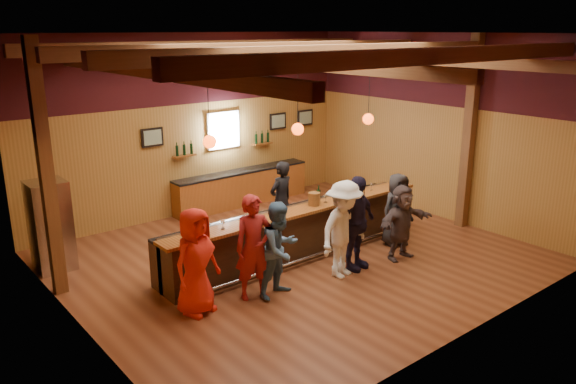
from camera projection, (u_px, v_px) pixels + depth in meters
The scene contains 27 objects.
room at pixel (296, 102), 10.85m from camera, with size 9.04×9.00×4.52m.
bar_counter at pixel (293, 232), 11.69m from camera, with size 6.30×1.07×1.11m.
back_bar_cabinet at pixel (242, 187), 15.08m from camera, with size 4.00×0.52×0.95m.
window at pixel (223, 130), 14.56m from camera, with size 0.95×0.09×0.95m.
framed_pictures at pixel (251, 125), 15.06m from camera, with size 5.35×0.05×0.45m.
wine_shelves at pixel (225, 147), 14.63m from camera, with size 3.00×0.18×0.30m.
pendant_lights at pixel (298, 129), 10.95m from camera, with size 4.24×0.24×1.37m.
stainless_fridge at pixel (50, 226), 10.91m from camera, with size 0.70×0.70×1.80m, color silver.
customer_orange at pixel (196, 261), 9.21m from camera, with size 0.89×0.58×1.83m, color red.
customer_redvest at pixel (254, 247), 9.73m from camera, with size 0.69×0.45×1.89m, color maroon.
customer_denim at pixel (280, 249), 9.84m from camera, with size 0.84×0.66×1.73m, color #476B8F.
customer_white at pixel (344, 230), 10.57m from camera, with size 1.23×0.70×1.90m, color white.
customer_navy at pixel (356, 223), 10.91m from camera, with size 1.11×0.46×1.90m, color black.
customer_brown at pixel (402, 222), 11.46m from camera, with size 1.46×0.46×1.57m, color #4E3F3F.
customer_dark at pixel (397, 209), 12.19m from camera, with size 0.79×0.51×1.61m, color #28272A.
bartender at pixel (281, 200), 12.57m from camera, with size 0.65×0.43×1.78m, color black.
ice_bucket at pixel (314, 199), 11.46m from camera, with size 0.25×0.25×0.27m, color brown.
bottle_a at pixel (318, 196), 11.56m from camera, with size 0.08×0.08×0.39m.
bottle_b at pixel (337, 193), 11.87m from camera, with size 0.08×0.08×0.36m.
glass_a at pixel (190, 232), 9.61m from camera, with size 0.08×0.08×0.18m.
glass_b at pixel (223, 222), 10.09m from camera, with size 0.08×0.08×0.19m.
glass_c at pixel (245, 217), 10.40m from camera, with size 0.07×0.07×0.16m.
glass_d at pixel (254, 213), 10.54m from camera, with size 0.09×0.09×0.20m.
glass_e at pixel (275, 207), 10.90m from camera, with size 0.09×0.09×0.20m.
glass_f at pixel (326, 196), 11.64m from camera, with size 0.08×0.08×0.18m.
glass_g at pixel (344, 191), 12.05m from camera, with size 0.08×0.08×0.18m.
glass_h at pixel (371, 185), 12.52m from camera, with size 0.08×0.08×0.17m.
Camera 1 is at (-7.00, -8.30, 4.61)m, focal length 35.00 mm.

